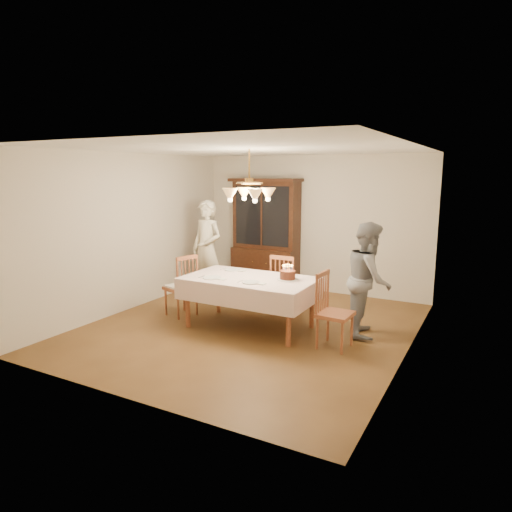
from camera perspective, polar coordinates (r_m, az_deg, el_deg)
The scene contains 14 objects.
ground at distance 6.89m, azimuth -0.80°, elevation -8.89°, with size 5.00×5.00×0.00m, color #523317.
room_shell at distance 6.54m, azimuth -0.83°, elevation 4.30°, with size 5.00×5.00×5.00m.
dining_table at distance 6.69m, azimuth -0.81°, elevation -3.36°, with size 1.90×1.10×0.76m.
china_hutch at distance 8.99m, azimuth 1.23°, elevation 2.53°, with size 1.38×0.54×2.16m.
chair_far_side at distance 7.36m, azimuth 3.78°, elevation -4.04°, with size 0.45×0.43×1.00m.
chair_left_end at distance 7.42m, azimuth -9.34°, elevation -3.94°, with size 0.53×0.54×1.00m.
chair_right_end at distance 6.10m, azimuth 9.75°, elevation -7.26°, with size 0.44×0.46×1.00m.
elderly_woman at distance 8.34m, azimuth -6.13°, elevation 0.82°, with size 0.65×0.43×1.79m, color #F3E8CD.
adult_in_grey at distance 6.59m, azimuth 13.91°, elevation -2.81°, with size 0.78×0.61×1.61m, color slate.
birthday_cake at distance 6.55m, azimuth 3.97°, elevation -2.44°, with size 0.30×0.30×0.22m.
place_setting_near_left at distance 6.67m, azimuth -5.44°, elevation -2.73°, with size 0.42×0.27×0.02m.
place_setting_near_right at distance 6.37m, azimuth -0.53°, elevation -3.32°, with size 0.40×0.25×0.02m.
place_setting_far_left at distance 7.20m, azimuth -2.88°, elevation -1.72°, with size 0.40×0.25×0.02m.
chandelier at distance 6.51m, azimuth -0.84°, elevation 7.77°, with size 0.62×0.62×0.73m.
Camera 1 is at (3.16, -5.68, 2.28)m, focal length 32.00 mm.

